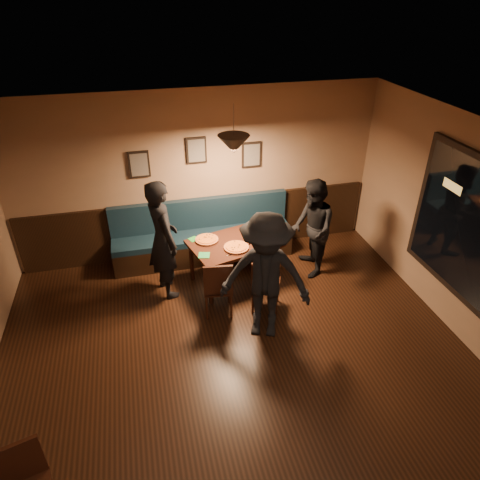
{
  "coord_description": "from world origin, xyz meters",
  "views": [
    {
      "loc": [
        -0.92,
        -3.1,
        4.17
      ],
      "look_at": [
        0.37,
        2.1,
        0.95
      ],
      "focal_mm": 32.71,
      "sensor_mm": 36.0,
      "label": 1
    }
  ],
  "objects": [
    {
      "name": "tabasco_bottle",
      "position": [
        0.94,
        2.38,
        0.78
      ],
      "size": [
        0.03,
        0.03,
        0.13
      ],
      "primitive_type": "cylinder",
      "rotation": [
        0.0,
        0.0,
        -0.14
      ],
      "color": "#980509",
      "rests_on": "dining_table"
    },
    {
      "name": "pizza_b",
      "position": [
        0.35,
        2.26,
        0.73
      ],
      "size": [
        0.38,
        0.38,
        0.04
      ],
      "primitive_type": "cylinder",
      "rotation": [
        0.0,
        0.0,
        0.03
      ],
      "color": "#C36F24",
      "rests_on": "dining_table"
    },
    {
      "name": "pizza_a",
      "position": [
        -0.04,
        2.59,
        0.73
      ],
      "size": [
        0.46,
        0.46,
        0.04
      ],
      "primitive_type": "cylinder",
      "rotation": [
        0.0,
        0.0,
        0.36
      ],
      "color": "#C57825",
      "rests_on": "dining_table"
    },
    {
      "name": "chair_near_right",
      "position": [
        0.64,
        1.67,
        0.44
      ],
      "size": [
        0.51,
        0.51,
        0.88
      ],
      "primitive_type": null,
      "rotation": [
        0.0,
        0.0,
        -0.39
      ],
      "color": "black",
      "rests_on": "floor"
    },
    {
      "name": "ceiling",
      "position": [
        0.0,
        0.0,
        2.8
      ],
      "size": [
        7.0,
        7.0,
        0.0
      ],
      "primitive_type": "plane",
      "rotation": [
        3.14,
        0.0,
        0.0
      ],
      "color": "silver",
      "rests_on": "ground"
    },
    {
      "name": "picture_left",
      "position": [
        -0.9,
        3.47,
        1.7
      ],
      "size": [
        0.32,
        0.04,
        0.42
      ],
      "primitive_type": "cube",
      "color": "black",
      "rests_on": "wall_back"
    },
    {
      "name": "chair_near_left",
      "position": [
        -0.04,
        1.77,
        0.45
      ],
      "size": [
        0.45,
        0.45,
        0.91
      ],
      "primitive_type": null,
      "rotation": [
        0.0,
        0.0,
        -0.13
      ],
      "color": "black",
      "rests_on": "floor"
    },
    {
      "name": "pendant_lamp",
      "position": [
        0.37,
        2.45,
        2.25
      ],
      "size": [
        0.44,
        0.44,
        0.25
      ],
      "primitive_type": "cone",
      "rotation": [
        3.14,
        0.0,
        0.0
      ],
      "color": "black",
      "rests_on": "ceiling"
    },
    {
      "name": "napkin_b",
      "position": [
        -0.15,
        2.19,
        0.71
      ],
      "size": [
        0.2,
        0.2,
        0.01
      ],
      "primitive_type": "cube",
      "rotation": [
        0.0,
        0.0,
        -0.25
      ],
      "color": "#217E3C",
      "rests_on": "dining_table"
    },
    {
      "name": "diner_right",
      "position": [
        1.61,
        2.4,
        0.8
      ],
      "size": [
        0.7,
        0.85,
        1.6
      ],
      "primitive_type": "imported",
      "rotation": [
        0.0,
        0.0,
        -1.7
      ],
      "color": "black",
      "rests_on": "floor"
    },
    {
      "name": "wainscot",
      "position": [
        0.0,
        3.47,
        0.5
      ],
      "size": [
        5.88,
        0.06,
        1.0
      ],
      "primitive_type": "cube",
      "color": "black",
      "rests_on": "ground"
    },
    {
      "name": "dining_table",
      "position": [
        0.37,
        2.45,
        0.36
      ],
      "size": [
        1.5,
        1.17,
        0.71
      ],
      "primitive_type": "cube",
      "rotation": [
        0.0,
        0.0,
        0.26
      ],
      "color": "black",
      "rests_on": "floor"
    },
    {
      "name": "wall_back",
      "position": [
        0.0,
        3.5,
        1.4
      ],
      "size": [
        6.0,
        0.0,
        6.0
      ],
      "primitive_type": "plane",
      "rotation": [
        1.57,
        0.0,
        0.0
      ],
      "color": "#8C704F",
      "rests_on": "ground"
    },
    {
      "name": "booth_bench",
      "position": [
        0.0,
        3.2,
        0.5
      ],
      "size": [
        3.0,
        0.6,
        1.0
      ],
      "primitive_type": null,
      "color": "#0F232D",
      "rests_on": "ground"
    },
    {
      "name": "diner_front",
      "position": [
        0.48,
        1.2,
        0.9
      ],
      "size": [
        1.34,
        1.07,
        1.81
      ],
      "primitive_type": "imported",
      "rotation": [
        0.0,
        0.0,
        -0.4
      ],
      "color": "black",
      "rests_on": "floor"
    },
    {
      "name": "cutlery_set",
      "position": [
        0.33,
        2.11,
        0.71
      ],
      "size": [
        0.2,
        0.03,
        0.0
      ],
      "primitive_type": "cube",
      "rotation": [
        0.0,
        0.0,
        1.63
      ],
      "color": "silver",
      "rests_on": "dining_table"
    },
    {
      "name": "diner_left",
      "position": [
        -0.7,
        2.42,
        0.92
      ],
      "size": [
        0.61,
        0.77,
        1.84
      ],
      "primitive_type": "imported",
      "rotation": [
        0.0,
        0.0,
        1.86
      ],
      "color": "black",
      "rests_on": "floor"
    },
    {
      "name": "picture_right",
      "position": [
        0.9,
        3.47,
        1.7
      ],
      "size": [
        0.32,
        0.04,
        0.42
      ],
      "primitive_type": "cube",
      "color": "black",
      "rests_on": "wall_back"
    },
    {
      "name": "soda_glass",
      "position": [
        1.0,
        2.17,
        0.78
      ],
      "size": [
        0.07,
        0.07,
        0.15
      ],
      "primitive_type": "cylinder",
      "rotation": [
        0.0,
        0.0,
        0.05
      ],
      "color": "black",
      "rests_on": "dining_table"
    },
    {
      "name": "napkin_a",
      "position": [
        -0.23,
        2.68,
        0.71
      ],
      "size": [
        0.18,
        0.18,
        0.01
      ],
      "primitive_type": "cube",
      "rotation": [
        0.0,
        0.0,
        0.43
      ],
      "color": "#217E29",
      "rests_on": "dining_table"
    },
    {
      "name": "picture_center",
      "position": [
        0.0,
        3.47,
        1.85
      ],
      "size": [
        0.32,
        0.04,
        0.42
      ],
      "primitive_type": "cube",
      "color": "black",
      "rests_on": "wall_back"
    },
    {
      "name": "floor",
      "position": [
        0.0,
        0.0,
        0.0
      ],
      "size": [
        7.0,
        7.0,
        0.0
      ],
      "primitive_type": "plane",
      "color": "black",
      "rests_on": "ground"
    },
    {
      "name": "pizza_c",
      "position": [
        0.76,
        2.62,
        0.73
      ],
      "size": [
        0.43,
        0.43,
        0.04
      ],
      "primitive_type": "cylinder",
      "rotation": [
        0.0,
        0.0,
        0.15
      ],
      "color": "#C75825",
      "rests_on": "dining_table"
    }
  ]
}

